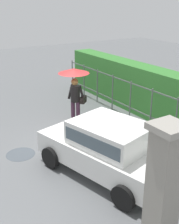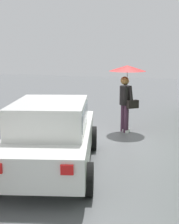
% 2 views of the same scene
% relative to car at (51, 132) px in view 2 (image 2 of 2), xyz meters
% --- Properties ---
extents(ground_plane, '(40.00, 40.00, 0.00)m').
position_rel_car_xyz_m(ground_plane, '(-1.89, 0.33, -0.80)').
color(ground_plane, slate).
extents(car, '(3.99, 2.57, 1.48)m').
position_rel_car_xyz_m(car, '(0.00, 0.00, 0.00)').
color(car, white).
rests_on(car, ground).
extents(pedestrian, '(1.13, 1.13, 2.05)m').
position_rel_car_xyz_m(pedestrian, '(-3.45, 0.98, 0.76)').
color(pedestrian, '#47283D').
rests_on(pedestrian, ground).
extents(puddle_near, '(0.87, 0.87, 0.00)m').
position_rel_car_xyz_m(puddle_near, '(-2.19, -1.62, -0.80)').
color(puddle_near, '#4C545B').
rests_on(puddle_near, ground).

